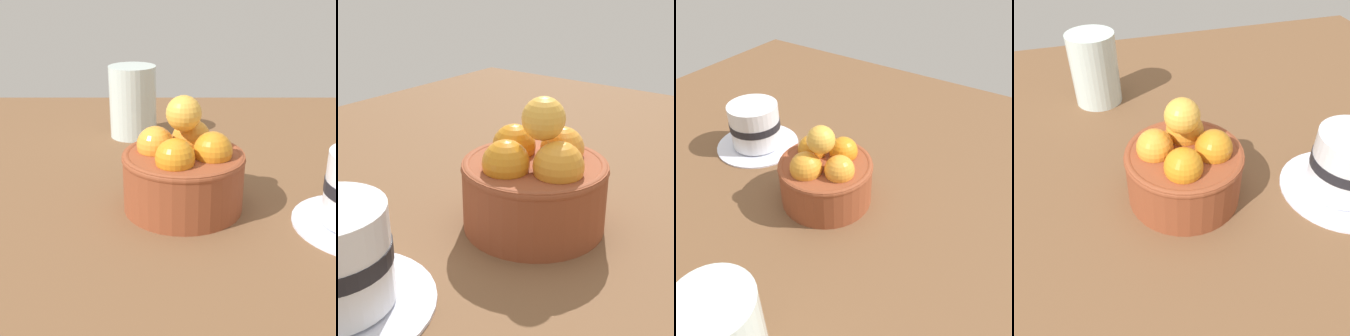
% 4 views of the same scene
% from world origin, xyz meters
% --- Properties ---
extents(ground_plane, '(1.12, 1.00, 0.03)m').
position_xyz_m(ground_plane, '(0.00, 0.00, -0.02)').
color(ground_plane, brown).
extents(terracotta_bowl, '(0.14, 0.14, 0.13)m').
position_xyz_m(terracotta_bowl, '(0.00, 0.00, 0.04)').
color(terracotta_bowl, brown).
rests_on(terracotta_bowl, ground_plane).
extents(water_glass, '(0.07, 0.07, 0.11)m').
position_xyz_m(water_glass, '(-0.07, 0.25, 0.06)').
color(water_glass, silver).
rests_on(water_glass, ground_plane).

